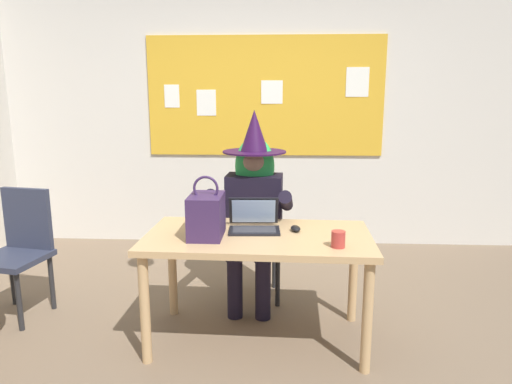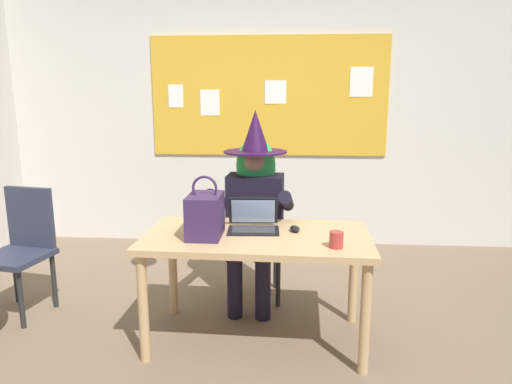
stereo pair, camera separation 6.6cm
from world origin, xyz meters
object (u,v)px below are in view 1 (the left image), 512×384
laptop (254,223)px  computer_mouse (296,228)px  coffee_mug (338,239)px  chair_spare_by_window (19,245)px  handbag (206,215)px  person_costumed (254,199)px  desk_main (258,248)px  chair_at_desk (254,232)px

laptop → computer_mouse: (0.27, -0.02, -0.03)m
laptop → coffee_mug: (0.50, -0.33, 0.00)m
chair_spare_by_window → handbag: bearing=86.0°
person_costumed → handbag: (-0.25, -0.67, 0.05)m
handbag → computer_mouse: bearing=14.5°
laptop → computer_mouse: size_ratio=3.23×
desk_main → laptop: bearing=108.3°
computer_mouse → handbag: (-0.55, -0.14, 0.12)m
desk_main → computer_mouse: bearing=19.7°
person_costumed → coffee_mug: (0.53, -0.84, -0.04)m
laptop → computer_mouse: laptop is taller
handbag → chair_spare_by_window: size_ratio=0.42×
desk_main → laptop: (-0.03, 0.10, 0.13)m
laptop → chair_at_desk: bearing=90.0°
laptop → handbag: 0.33m
chair_at_desk → handbag: bearing=-22.1°
coffee_mug → chair_spare_by_window: (-2.19, 0.53, -0.25)m
desk_main → person_costumed: (-0.06, 0.61, 0.17)m
computer_mouse → chair_spare_by_window: chair_spare_by_window is taller
coffee_mug → chair_spare_by_window: bearing=166.3°
person_costumed → coffee_mug: 0.99m
computer_mouse → handbag: size_ratio=0.28×
desk_main → chair_at_desk: chair_at_desk is taller
handbag → laptop: bearing=30.1°
desk_main → person_costumed: size_ratio=0.97×
computer_mouse → handbag: bearing=-174.0°
person_costumed → chair_spare_by_window: person_costumed is taller
computer_mouse → laptop: bearing=167.3°
computer_mouse → coffee_mug: size_ratio=1.09×
person_costumed → chair_spare_by_window: bearing=-76.8°
chair_at_desk → chair_spare_by_window: (-1.66, -0.43, 0.00)m
coffee_mug → laptop: bearing=146.7°
chair_at_desk → computer_mouse: size_ratio=8.69×
laptop → person_costumed: bearing=90.3°
laptop → handbag: handbag is taller
desk_main → laptop: 0.17m
person_costumed → handbag: size_ratio=3.86×
desk_main → chair_at_desk: 0.75m
desk_main → coffee_mug: (0.47, -0.23, 0.13)m
desk_main → coffee_mug: size_ratio=14.95×
laptop → coffee_mug: 0.60m
desk_main → handbag: 0.39m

